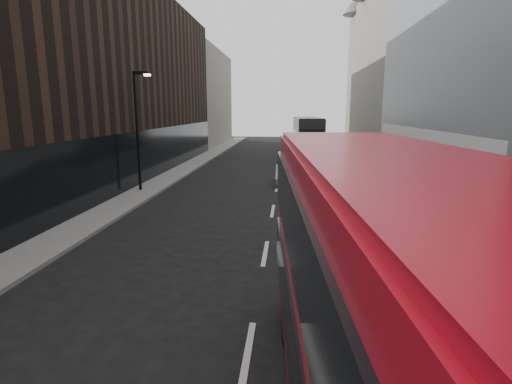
% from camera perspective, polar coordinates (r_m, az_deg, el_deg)
% --- Properties ---
extents(sidewalk_right, '(3.00, 80.00, 0.15)m').
position_cam_1_polar(sidewalk_right, '(31.45, 17.10, 2.22)').
color(sidewalk_right, slate).
rests_on(sidewalk_right, ground).
extents(sidewalk_left, '(2.00, 80.00, 0.15)m').
position_cam_1_polar(sidewalk_left, '(31.96, -11.21, 2.66)').
color(sidewalk_left, slate).
rests_on(sidewalk_left, ground).
extents(building_modern_block, '(5.03, 22.00, 20.00)m').
position_cam_1_polar(building_modern_block, '(28.83, 28.37, 20.21)').
color(building_modern_block, '#ACB2B7').
rests_on(building_modern_block, ground).
extents(building_victorian, '(6.50, 24.00, 21.00)m').
position_cam_1_polar(building_victorian, '(50.67, 17.62, 16.48)').
color(building_victorian, slate).
rests_on(building_victorian, ground).
extents(building_left_mid, '(5.00, 24.00, 14.00)m').
position_cam_1_polar(building_left_mid, '(37.47, -14.80, 14.43)').
color(building_left_mid, black).
rests_on(building_left_mid, ground).
extents(building_left_far, '(5.00, 20.00, 13.00)m').
position_cam_1_polar(building_left_far, '(58.66, -7.45, 13.09)').
color(building_left_far, slate).
rests_on(building_left_far, ground).
extents(street_lamp, '(1.06, 0.22, 7.00)m').
position_cam_1_polar(street_lamp, '(25.03, -16.51, 9.41)').
color(street_lamp, black).
rests_on(street_lamp, sidewalk_left).
extents(red_bus, '(3.34, 11.14, 4.44)m').
position_cam_1_polar(red_bus, '(5.32, 20.15, -17.15)').
color(red_bus, '#B20A1A').
rests_on(red_bus, ground).
extents(grey_bus, '(3.43, 12.66, 4.05)m').
position_cam_1_polar(grey_bus, '(48.74, 7.33, 8.31)').
color(grey_bus, black).
rests_on(grey_bus, ground).
extents(car_a, '(2.25, 4.43, 1.44)m').
position_cam_1_polar(car_a, '(25.77, 9.41, 2.05)').
color(car_a, black).
rests_on(car_a, ground).
extents(car_b, '(1.39, 3.79, 1.24)m').
position_cam_1_polar(car_b, '(27.15, 4.23, 2.44)').
color(car_b, '#989BA0').
rests_on(car_b, ground).
extents(car_c, '(2.44, 4.84, 1.35)m').
position_cam_1_polar(car_c, '(36.42, 5.01, 4.88)').
color(car_c, black).
rests_on(car_c, ground).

